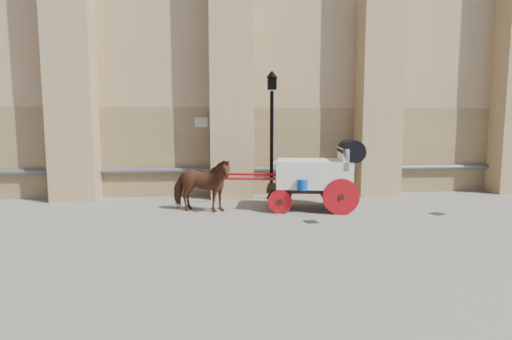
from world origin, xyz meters
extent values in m
plane|color=slate|center=(0.00, 0.00, 0.00)|extent=(90.00, 90.00, 0.00)
cube|color=#9B7C52|center=(2.00, 4.15, 1.50)|extent=(44.00, 0.35, 3.00)
cylinder|color=#59595B|center=(2.00, 3.88, 0.90)|extent=(42.00, 0.18, 0.18)
cube|color=beige|center=(-2.00, 3.97, 2.50)|extent=(0.42, 0.04, 0.32)
imported|color=brown|center=(-1.94, 1.44, 0.75)|extent=(1.93, 1.28, 1.50)
cube|color=black|center=(1.14, 1.50, 0.60)|extent=(2.57, 1.53, 0.13)
cube|color=#F1EBCE|center=(1.24, 1.48, 1.04)|extent=(2.30, 1.74, 0.77)
cube|color=#F1EBCE|center=(2.05, 1.33, 1.48)|extent=(0.42, 1.37, 0.60)
cube|color=#F1EBCE|center=(0.33, 1.66, 1.31)|extent=(0.60, 1.25, 0.11)
cylinder|color=black|center=(2.26, 1.28, 1.70)|extent=(0.86, 1.46, 0.61)
cylinder|color=#B00D14|center=(1.81, 0.68, 0.49)|extent=(0.98, 0.25, 0.99)
cylinder|color=#B00D14|center=(2.07, 2.01, 0.49)|extent=(0.98, 0.25, 0.99)
cylinder|color=#B00D14|center=(0.20, 0.99, 0.33)|extent=(0.66, 0.19, 0.66)
cylinder|color=#B00D14|center=(0.46, 2.32, 0.33)|extent=(0.66, 0.19, 0.66)
cylinder|color=#B00D14|center=(-0.73, 1.36, 0.93)|extent=(2.59, 0.57, 0.08)
cylinder|color=#B00D14|center=(-0.54, 2.33, 0.93)|extent=(2.59, 0.57, 0.08)
cylinder|color=#0A44AF|center=(0.78, 0.79, 0.82)|extent=(0.28, 0.28, 0.28)
cylinder|color=black|center=(0.28, 3.22, 1.75)|extent=(0.12, 0.12, 3.49)
cone|color=black|center=(0.28, 3.22, 0.17)|extent=(0.35, 0.35, 0.35)
cube|color=black|center=(0.28, 3.22, 3.74)|extent=(0.27, 0.27, 0.41)
cone|color=black|center=(0.28, 3.22, 4.03)|extent=(0.39, 0.39, 0.23)
cube|color=black|center=(0.82, -0.03, 0.01)|extent=(0.37, 0.37, 0.01)
cube|color=black|center=(4.47, 0.51, 0.01)|extent=(0.42, 0.42, 0.01)
camera|label=1|loc=(-1.55, -9.60, 2.42)|focal=28.00mm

